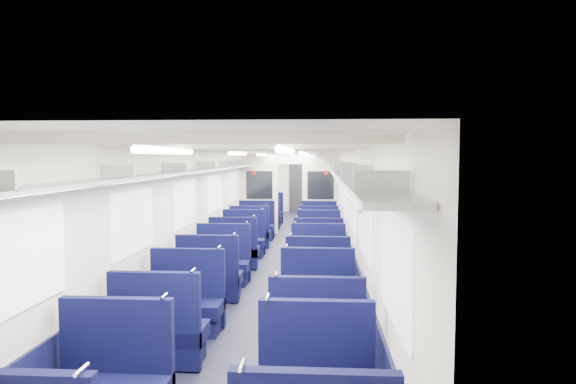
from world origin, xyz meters
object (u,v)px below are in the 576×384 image
Objects in this scene: seat_11 at (318,265)px; seat_4 at (159,335)px; seat_13 at (318,253)px; seat_23 at (319,214)px; bulkhead at (290,191)px; seat_21 at (319,218)px; seat_8 at (210,279)px; seat_12 at (234,252)px; seat_7 at (317,305)px; seat_5 at (317,342)px; seat_6 at (186,306)px; seat_22 at (268,214)px; end_door at (299,187)px; seat_16 at (250,234)px; seat_9 at (318,282)px; seat_17 at (319,234)px; seat_15 at (318,243)px; seat_10 at (222,265)px; seat_19 at (319,228)px; seat_18 at (256,227)px; seat_14 at (243,242)px; seat_20 at (265,218)px.

seat_4 is at bearing -115.11° from seat_11.
seat_13 is 6.79m from seat_23.
seat_21 is at bearing 51.01° from bulkhead.
seat_8 and seat_12 have the same top height.
bulkhead is 8.08m from seat_7.
seat_5 is 1.00× the size of seat_6.
seat_6 is 1.00× the size of seat_7.
seat_4 and seat_22 have the same top height.
seat_16 is (-0.83, -8.08, -0.67)m from end_door.
end_door reaches higher than seat_8.
seat_11 is at bearing 90.00° from seat_9.
seat_16 is 1.66m from seat_17.
seat_9 is at bearing 90.00° from seat_7.
seat_4 and seat_21 have the same top height.
seat_15 is 4.42m from seat_21.
seat_21 is at bearing 90.00° from seat_17.
seat_22 is (0.00, 8.78, 0.00)m from seat_8.
seat_21 is (0.00, 3.23, 0.00)m from seat_17.
seat_10 is 1.00× the size of seat_19.
seat_19 is (0.00, 8.15, 0.00)m from seat_5.
seat_10 and seat_13 have the same top height.
seat_7 and seat_8 have the same top height.
seat_7 is 2.79m from seat_10.
seat_21 is (1.66, 3.35, 0.00)m from seat_16.
seat_6 is 1.00× the size of seat_19.
seat_9 and seat_22 have the same top height.
seat_9 is (0.00, 2.47, 0.00)m from seat_5.
seat_6 and seat_18 have the same top height.
seat_14 is (-0.83, -9.12, -0.67)m from end_door.
seat_10 is 1.00× the size of seat_12.
seat_13 is 3.84m from seat_18.
bulkhead reaches higher than seat_18.
seat_5 is at bearing -34.47° from seat_6.
seat_9 is (1.66, 2.37, 0.00)m from seat_4.
seat_4 is at bearing -90.00° from seat_18.
seat_18 is (-1.66, 6.87, 0.00)m from seat_7.
seat_19 is at bearing -50.08° from seat_20.
seat_10 is 1.00× the size of seat_21.
seat_21 is (0.00, 2.14, 0.00)m from seat_19.
seat_18 is at bearing 90.00° from seat_12.
seat_6 and seat_13 have the same top height.
seat_4 is 1.00× the size of seat_22.
seat_9 is 8.99m from seat_23.
seat_4 is 1.00× the size of seat_20.
seat_4 is 1.00× the size of seat_17.
seat_7 is at bearing 5.02° from seat_6.
seat_5 is at bearing -56.48° from seat_8.
seat_8 is 1.00× the size of seat_9.
seat_14 is at bearing 105.71° from seat_5.
bulkhead is 3.61m from seat_15.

